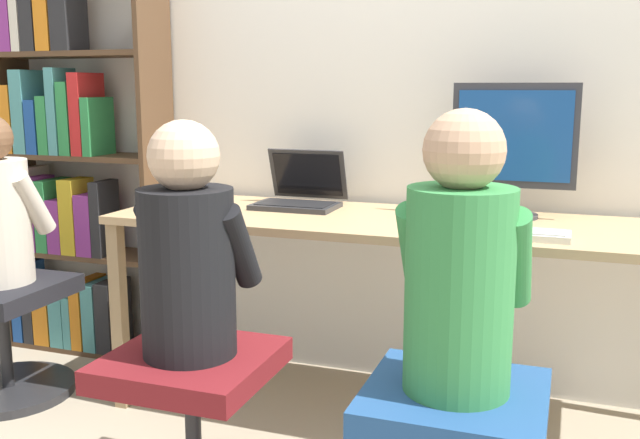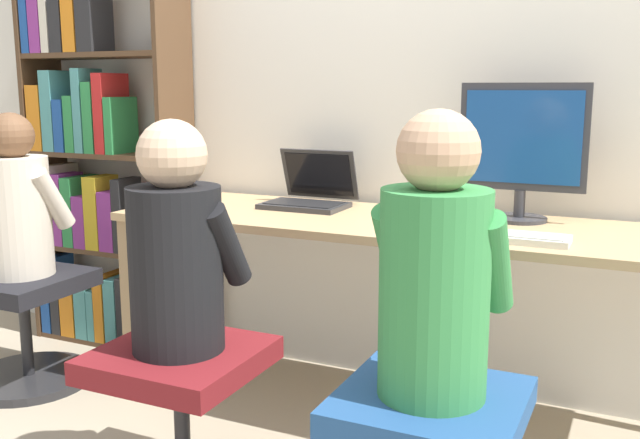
{
  "view_description": "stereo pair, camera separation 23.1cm",
  "coord_description": "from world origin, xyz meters",
  "px_view_note": "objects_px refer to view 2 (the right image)",
  "views": [
    {
      "loc": [
        0.59,
        -2.19,
        1.25
      ],
      "look_at": [
        -0.22,
        0.1,
        0.79
      ],
      "focal_mm": 40.0,
      "sensor_mm": 36.0,
      "label": 1
    },
    {
      "loc": [
        0.81,
        -2.11,
        1.25
      ],
      "look_at": [
        -0.22,
        0.1,
        0.79
      ],
      "focal_mm": 40.0,
      "sensor_mm": 36.0,
      "label": 2
    }
  ],
  "objects_px": {
    "person_at_monitor": "(435,269)",
    "office_chair_side": "(25,322)",
    "desktop_monitor": "(522,150)",
    "person_near_shelf": "(17,204)",
    "laptop": "(309,195)",
    "person_at_laptop": "(176,248)",
    "keyboard": "(502,236)",
    "bookshelf": "(92,170)",
    "office_chair_right": "(182,413)"
  },
  "relations": [
    {
      "from": "laptop",
      "to": "office_chair_side",
      "type": "height_order",
      "value": "laptop"
    },
    {
      "from": "person_at_monitor",
      "to": "office_chair_side",
      "type": "relative_size",
      "value": 1.36
    },
    {
      "from": "bookshelf",
      "to": "office_chair_side",
      "type": "relative_size",
      "value": 3.52
    },
    {
      "from": "person_at_monitor",
      "to": "office_chair_side",
      "type": "height_order",
      "value": "person_at_monitor"
    },
    {
      "from": "desktop_monitor",
      "to": "keyboard",
      "type": "distance_m",
      "value": 0.44
    },
    {
      "from": "person_at_monitor",
      "to": "person_at_laptop",
      "type": "xyz_separation_m",
      "value": [
        -0.77,
        -0.01,
        -0.02
      ]
    },
    {
      "from": "bookshelf",
      "to": "office_chair_right",
      "type": "bearing_deg",
      "value": -38.99
    },
    {
      "from": "desktop_monitor",
      "to": "office_chair_right",
      "type": "relative_size",
      "value": 0.93
    },
    {
      "from": "desktop_monitor",
      "to": "laptop",
      "type": "height_order",
      "value": "desktop_monitor"
    },
    {
      "from": "office_chair_right",
      "to": "office_chair_side",
      "type": "distance_m",
      "value": 1.19
    },
    {
      "from": "person_at_laptop",
      "to": "person_near_shelf",
      "type": "height_order",
      "value": "person_at_laptop"
    },
    {
      "from": "desktop_monitor",
      "to": "laptop",
      "type": "bearing_deg",
      "value": -177.33
    },
    {
      "from": "desktop_monitor",
      "to": "person_at_monitor",
      "type": "height_order",
      "value": "desktop_monitor"
    },
    {
      "from": "person_near_shelf",
      "to": "laptop",
      "type": "bearing_deg",
      "value": 23.19
    },
    {
      "from": "person_at_laptop",
      "to": "office_chair_side",
      "type": "distance_m",
      "value": 1.3
    },
    {
      "from": "office_chair_side",
      "to": "person_near_shelf",
      "type": "distance_m",
      "value": 0.51
    },
    {
      "from": "laptop",
      "to": "person_at_laptop",
      "type": "xyz_separation_m",
      "value": [
        0.0,
        -0.9,
        -0.03
      ]
    },
    {
      "from": "person_at_monitor",
      "to": "bookshelf",
      "type": "relative_size",
      "value": 0.39
    },
    {
      "from": "laptop",
      "to": "person_near_shelf",
      "type": "xyz_separation_m",
      "value": [
        -1.11,
        -0.47,
        -0.04
      ]
    },
    {
      "from": "laptop",
      "to": "person_near_shelf",
      "type": "height_order",
      "value": "person_near_shelf"
    },
    {
      "from": "office_chair_side",
      "to": "person_near_shelf",
      "type": "relative_size",
      "value": 0.79
    },
    {
      "from": "keyboard",
      "to": "bookshelf",
      "type": "distance_m",
      "value": 2.06
    },
    {
      "from": "laptop",
      "to": "office_chair_right",
      "type": "bearing_deg",
      "value": -89.7
    },
    {
      "from": "keyboard",
      "to": "person_at_monitor",
      "type": "height_order",
      "value": "person_at_monitor"
    },
    {
      "from": "keyboard",
      "to": "bookshelf",
      "type": "relative_size",
      "value": 0.22
    },
    {
      "from": "desktop_monitor",
      "to": "person_at_laptop",
      "type": "distance_m",
      "value": 1.27
    },
    {
      "from": "desktop_monitor",
      "to": "keyboard",
      "type": "height_order",
      "value": "desktop_monitor"
    },
    {
      "from": "bookshelf",
      "to": "desktop_monitor",
      "type": "bearing_deg",
      "value": -0.73
    },
    {
      "from": "desktop_monitor",
      "to": "person_at_monitor",
      "type": "relative_size",
      "value": 0.68
    },
    {
      "from": "desktop_monitor",
      "to": "person_at_laptop",
      "type": "relative_size",
      "value": 0.72
    },
    {
      "from": "person_at_laptop",
      "to": "bookshelf",
      "type": "height_order",
      "value": "bookshelf"
    },
    {
      "from": "laptop",
      "to": "keyboard",
      "type": "height_order",
      "value": "laptop"
    },
    {
      "from": "desktop_monitor",
      "to": "person_at_monitor",
      "type": "bearing_deg",
      "value": -92.73
    },
    {
      "from": "person_at_monitor",
      "to": "person_at_laptop",
      "type": "bearing_deg",
      "value": -179.49
    },
    {
      "from": "keyboard",
      "to": "person_at_laptop",
      "type": "height_order",
      "value": "person_at_laptop"
    },
    {
      "from": "keyboard",
      "to": "person_at_laptop",
      "type": "relative_size",
      "value": 0.61
    },
    {
      "from": "laptop",
      "to": "person_at_laptop",
      "type": "distance_m",
      "value": 0.9
    },
    {
      "from": "keyboard",
      "to": "person_at_monitor",
      "type": "relative_size",
      "value": 0.57
    },
    {
      "from": "keyboard",
      "to": "office_chair_right",
      "type": "distance_m",
      "value": 1.14
    },
    {
      "from": "person_at_laptop",
      "to": "keyboard",
      "type": "bearing_deg",
      "value": 34.91
    },
    {
      "from": "bookshelf",
      "to": "person_near_shelf",
      "type": "bearing_deg",
      "value": -80.85
    },
    {
      "from": "office_chair_right",
      "to": "person_at_monitor",
      "type": "height_order",
      "value": "person_at_monitor"
    },
    {
      "from": "person_at_laptop",
      "to": "person_near_shelf",
      "type": "relative_size",
      "value": 1.02
    },
    {
      "from": "office_chair_side",
      "to": "person_near_shelf",
      "type": "bearing_deg",
      "value": 90.0
    },
    {
      "from": "office_chair_right",
      "to": "person_at_laptop",
      "type": "xyz_separation_m",
      "value": [
        -0.0,
        0.0,
        0.52
      ]
    },
    {
      "from": "person_near_shelf",
      "to": "desktop_monitor",
      "type": "bearing_deg",
      "value": 14.87
    },
    {
      "from": "bookshelf",
      "to": "office_chair_side",
      "type": "bearing_deg",
      "value": -80.93
    },
    {
      "from": "keyboard",
      "to": "office_chair_side",
      "type": "relative_size",
      "value": 0.78
    },
    {
      "from": "desktop_monitor",
      "to": "person_near_shelf",
      "type": "height_order",
      "value": "desktop_monitor"
    },
    {
      "from": "office_chair_right",
      "to": "person_at_laptop",
      "type": "relative_size",
      "value": 0.77
    }
  ]
}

